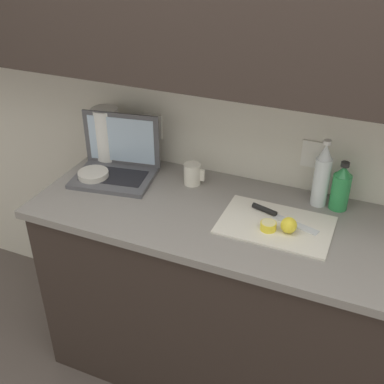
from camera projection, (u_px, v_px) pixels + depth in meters
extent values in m
plane|color=#564C47|center=(246.00, 375.00, 2.41)|extent=(12.00, 12.00, 0.00)
cube|color=silver|center=(290.00, 106.00, 2.02)|extent=(5.20, 0.06, 2.60)
cube|color=white|center=(153.00, 126.00, 2.30)|extent=(0.09, 0.01, 0.12)
cube|color=white|center=(312.00, 154.00, 2.04)|extent=(0.09, 0.01, 0.12)
cube|color=#332823|center=(252.00, 310.00, 2.18)|extent=(1.86, 0.61, 0.90)
cube|color=gray|center=(259.00, 225.00, 1.94)|extent=(1.92, 0.65, 0.03)
cube|color=#515156|center=(114.00, 178.00, 2.21)|extent=(0.39, 0.32, 0.02)
cube|color=black|center=(114.00, 176.00, 2.21)|extent=(0.31, 0.20, 0.00)
cube|color=#515156|center=(122.00, 140.00, 2.25)|extent=(0.36, 0.07, 0.26)
cube|color=silver|center=(121.00, 140.00, 2.24)|extent=(0.32, 0.06, 0.22)
cube|color=silver|center=(276.00, 225.00, 1.90)|extent=(0.44, 0.29, 0.01)
cube|color=silver|center=(296.00, 225.00, 1.89)|extent=(0.19, 0.09, 0.00)
cylinder|color=black|center=(263.00, 209.00, 1.97)|extent=(0.11, 0.05, 0.02)
cylinder|color=yellow|center=(268.00, 226.00, 1.86)|extent=(0.06, 0.06, 0.03)
cylinder|color=#F4EAA3|center=(269.00, 222.00, 1.85)|extent=(0.06, 0.06, 0.00)
sphere|color=yellow|center=(289.00, 225.00, 1.84)|extent=(0.06, 0.06, 0.06)
cylinder|color=#2D934C|center=(340.00, 192.00, 1.98)|extent=(0.08, 0.08, 0.15)
cone|color=#2D934C|center=(344.00, 171.00, 1.92)|extent=(0.07, 0.07, 0.04)
cylinder|color=black|center=(345.00, 164.00, 1.91)|extent=(0.03, 0.03, 0.02)
cylinder|color=silver|center=(321.00, 182.00, 1.99)|extent=(0.07, 0.07, 0.21)
cone|color=silver|center=(326.00, 152.00, 1.92)|extent=(0.06, 0.06, 0.06)
cylinder|color=white|center=(327.00, 142.00, 1.89)|extent=(0.03, 0.03, 0.02)
cylinder|color=silver|center=(192.00, 174.00, 2.16)|extent=(0.08, 0.08, 0.10)
cube|color=silver|center=(202.00, 175.00, 2.14)|extent=(0.02, 0.01, 0.05)
cylinder|color=beige|center=(94.00, 176.00, 2.20)|extent=(0.14, 0.14, 0.05)
cylinder|color=white|center=(107.00, 135.00, 2.31)|extent=(0.13, 0.13, 0.27)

